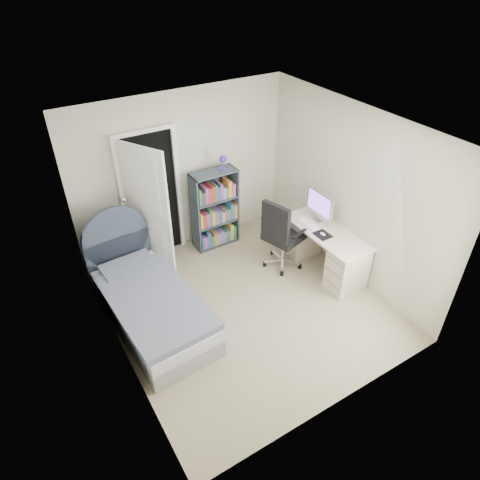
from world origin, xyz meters
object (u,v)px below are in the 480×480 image
floor_lamp (128,242)px  bookcase (215,212)px  office_chair (281,232)px  bed (149,302)px  desk (324,248)px  nightstand (115,252)px

floor_lamp → bookcase: size_ratio=0.82×
floor_lamp → office_chair: floor_lamp is taller
bed → bookcase: bearing=34.2°
desk → office_chair: (-0.54, 0.37, 0.25)m
bed → bookcase: size_ratio=1.37×
bed → desk: 2.65m
floor_lamp → bed: bearing=-97.4°
bookcase → nightstand: bearing=177.4°
bed → office_chair: 2.12m
floor_lamp → bookcase: bookcase is taller
desk → office_chair: bearing=145.0°
floor_lamp → desk: floor_lamp is taller
bed → nightstand: bed is taller
desk → office_chair: 0.70m
nightstand → desk: desk is taller
nightstand → desk: 3.08m
bed → floor_lamp: 1.15m
floor_lamp → desk: (2.48, -1.47, -0.14)m
nightstand → desk: bearing=-29.3°
bookcase → bed: bearing=-145.8°
floor_lamp → bookcase: 1.43m
bed → office_chair: (2.09, 0.02, 0.35)m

